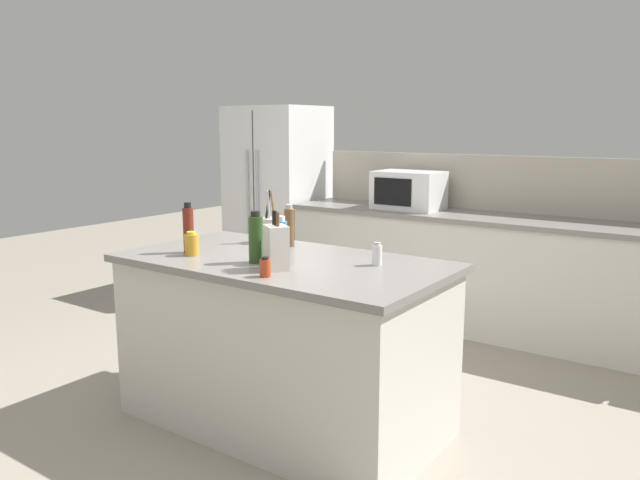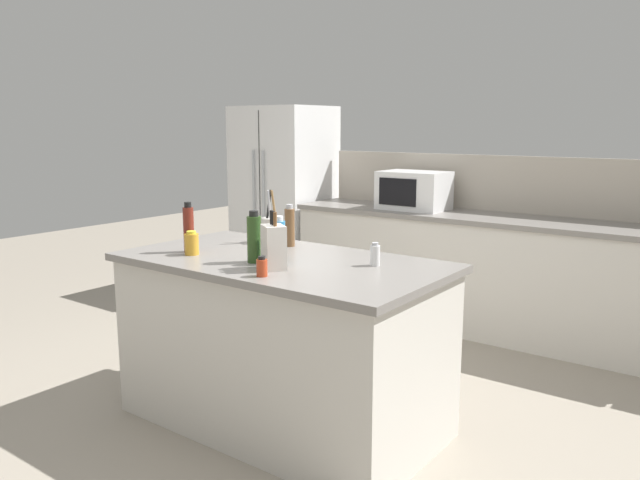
% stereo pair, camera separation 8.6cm
% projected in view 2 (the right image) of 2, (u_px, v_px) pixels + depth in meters
% --- Properties ---
extents(ground_plane, '(14.00, 14.00, 0.00)m').
position_uv_depth(ground_plane, '(283.00, 422.00, 3.51)').
color(ground_plane, gray).
extents(back_counter_run, '(3.36, 0.66, 0.94)m').
position_uv_depth(back_counter_run, '(487.00, 274.00, 4.99)').
color(back_counter_run, beige).
rests_on(back_counter_run, ground_plane).
extents(wall_backsplash, '(3.32, 0.03, 0.46)m').
position_uv_depth(wall_backsplash, '(506.00, 184.00, 5.11)').
color(wall_backsplash, '#B2A899').
rests_on(wall_backsplash, back_counter_run).
extents(kitchen_island, '(1.77, 0.95, 0.94)m').
position_uv_depth(kitchen_island, '(282.00, 342.00, 3.42)').
color(kitchen_island, beige).
rests_on(kitchen_island, ground_plane).
extents(refrigerator, '(0.85, 0.75, 1.82)m').
position_uv_depth(refrigerator, '(284.00, 200.00, 6.20)').
color(refrigerator, white).
rests_on(refrigerator, ground_plane).
extents(microwave, '(0.56, 0.39, 0.32)m').
position_uv_depth(microwave, '(414.00, 190.00, 5.27)').
color(microwave, white).
rests_on(microwave, back_counter_run).
extents(knife_block, '(0.16, 0.16, 0.29)m').
position_uv_depth(knife_block, '(274.00, 247.00, 3.08)').
color(knife_block, beige).
rests_on(knife_block, kitchen_island).
extents(utensil_crock, '(0.12, 0.12, 0.32)m').
position_uv_depth(utensil_crock, '(271.00, 229.00, 3.79)').
color(utensil_crock, beige).
rests_on(utensil_crock, kitchen_island).
extents(pepper_grinder, '(0.06, 0.06, 0.25)m').
position_uv_depth(pepper_grinder, '(290.00, 227.00, 3.66)').
color(pepper_grinder, brown).
rests_on(pepper_grinder, kitchen_island).
extents(olive_oil_bottle, '(0.07, 0.07, 0.27)m').
position_uv_depth(olive_oil_bottle, '(254.00, 238.00, 3.23)').
color(olive_oil_bottle, '#2D4C1E').
rests_on(olive_oil_bottle, kitchen_island).
extents(honey_jar, '(0.08, 0.08, 0.13)m').
position_uv_depth(honey_jar, '(192.00, 244.00, 3.43)').
color(honey_jar, gold).
rests_on(honey_jar, kitchen_island).
extents(spice_jar_paprika, '(0.05, 0.05, 0.10)m').
position_uv_depth(spice_jar_paprika, '(262.00, 267.00, 2.94)').
color(spice_jar_paprika, '#B73D1E').
rests_on(spice_jar_paprika, kitchen_island).
extents(dish_soap_bottle, '(0.06, 0.06, 0.25)m').
position_uv_depth(dish_soap_bottle, '(279.00, 241.00, 3.19)').
color(dish_soap_bottle, '#3384BC').
rests_on(dish_soap_bottle, kitchen_island).
extents(salt_shaker, '(0.05, 0.05, 0.12)m').
position_uv_depth(salt_shaker, '(375.00, 255.00, 3.16)').
color(salt_shaker, silver).
rests_on(salt_shaker, kitchen_island).
extents(vinegar_bottle, '(0.06, 0.06, 0.28)m').
position_uv_depth(vinegar_bottle, '(189.00, 229.00, 3.49)').
color(vinegar_bottle, maroon).
rests_on(vinegar_bottle, kitchen_island).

